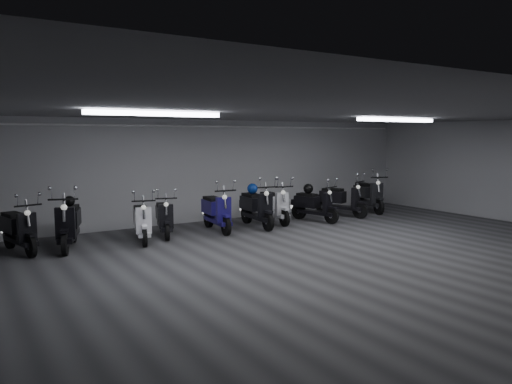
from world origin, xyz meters
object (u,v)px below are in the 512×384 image
scooter_1 (68,216)px  scooter_7 (315,199)px  helmet_0 (308,189)px  helmet_2 (252,189)px  scooter_0 (18,222)px  scooter_5 (257,201)px  scooter_2 (142,215)px  scooter_4 (217,205)px  scooter_3 (164,211)px  helmet_1 (69,201)px  scooter_9 (369,190)px  scooter_6 (274,199)px  scooter_8 (342,194)px

scooter_1 → scooter_7: size_ratio=1.13×
helmet_0 → helmet_2: helmet_2 is taller
scooter_0 → scooter_5: (5.57, -0.18, 0.05)m
scooter_0 → scooter_2: scooter_0 is taller
scooter_1 → scooter_4: size_ratio=1.04×
scooter_0 → scooter_3: scooter_0 is taller
scooter_5 → helmet_1: size_ratio=8.02×
scooter_4 → scooter_0: bearing=-175.5°
scooter_0 → helmet_0: scooter_0 is taller
scooter_2 → scooter_7: 4.92m
scooter_9 → helmet_0: (-2.59, -0.25, 0.20)m
scooter_2 → scooter_5: scooter_5 is taller
scooter_3 → scooter_7: bearing=11.2°
scooter_1 → scooter_0: bearing=-170.5°
scooter_5 → scooter_6: bearing=25.5°
helmet_0 → helmet_2: size_ratio=1.00×
scooter_8 → scooter_2: bearing=161.2°
scooter_3 → helmet_1: size_ratio=7.03×
scooter_2 → scooter_0: bearing=-173.3°
scooter_3 → scooter_1: bearing=-160.2°
scooter_3 → scooter_4: bearing=9.8°
scooter_1 → scooter_5: scooter_1 is taller
scooter_8 → helmet_0: scooter_8 is taller
scooter_0 → helmet_1: scooter_0 is taller
scooter_4 → helmet_2: bearing=15.8°
scooter_2 → helmet_1: size_ratio=7.23×
scooter_3 → helmet_0: bearing=14.1°
scooter_3 → scooter_9: size_ratio=0.85×
scooter_4 → helmet_2: scooter_4 is taller
scooter_2 → scooter_3: scooter_2 is taller
scooter_0 → helmet_0: 7.32m
scooter_6 → scooter_8: 2.29m
scooter_3 → scooter_5: size_ratio=0.88×
scooter_4 → scooter_5: bearing=3.3°
scooter_2 → helmet_2: bearing=21.1°
scooter_2 → scooter_8: scooter_8 is taller
scooter_6 → scooter_4: bearing=-166.9°
scooter_0 → scooter_8: bearing=-14.3°
helmet_1 → helmet_2: bearing=-0.3°
scooter_8 → helmet_2: scooter_8 is taller
scooter_3 → scooter_8: bearing=14.6°
scooter_2 → scooter_4: 1.98m
scooter_1 → scooter_3: scooter_1 is taller
scooter_2 → helmet_0: 4.88m
scooter_9 → helmet_1: size_ratio=8.23×
scooter_5 → scooter_0: bearing=-176.7°
scooter_4 → scooter_5: size_ratio=0.98×
scooter_4 → scooter_5: scooter_5 is taller
scooter_1 → helmet_2: (4.66, 0.22, 0.29)m
scooter_8 → helmet_2: bearing=156.0°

